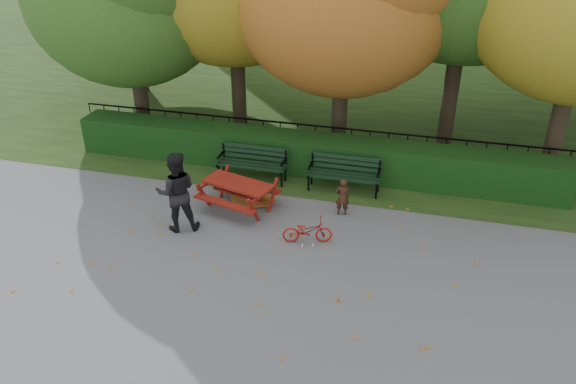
% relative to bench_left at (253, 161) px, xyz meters
% --- Properties ---
extents(ground, '(90.00, 90.00, 0.00)m').
position_rel_bench_left_xyz_m(ground, '(1.30, -3.70, -0.52)').
color(ground, slate).
rests_on(ground, ground).
extents(grass_strip, '(90.00, 90.00, 0.00)m').
position_rel_bench_left_xyz_m(grass_strip, '(1.30, 10.30, -0.51)').
color(grass_strip, '#1A3214').
rests_on(grass_strip, ground).
extents(hedge, '(13.00, 0.90, 1.00)m').
position_rel_bench_left_xyz_m(hedge, '(1.30, 0.80, -0.02)').
color(hedge, black).
rests_on(hedge, ground).
extents(iron_fence, '(14.00, 0.04, 1.02)m').
position_rel_bench_left_xyz_m(iron_fence, '(1.30, 1.60, 0.02)').
color(iron_fence, black).
rests_on(iron_fence, ground).
extents(bench_left, '(1.80, 0.57, 0.88)m').
position_rel_bench_left_xyz_m(bench_left, '(0.00, 0.00, 0.00)').
color(bench_left, black).
rests_on(bench_left, ground).
extents(bench_right, '(1.80, 0.57, 0.88)m').
position_rel_bench_left_xyz_m(bench_right, '(2.40, 0.00, 0.00)').
color(bench_right, black).
rests_on(bench_right, ground).
extents(picnic_table, '(1.93, 1.71, 0.79)m').
position_rel_bench_left_xyz_m(picnic_table, '(0.15, -1.57, 0.02)').
color(picnic_table, maroon).
rests_on(picnic_table, ground).
extents(leaf_pile, '(1.16, 0.82, 0.08)m').
position_rel_bench_left_xyz_m(leaf_pile, '(0.36, -1.12, -0.48)').
color(leaf_pile, brown).
rests_on(leaf_pile, ground).
extents(leaf_scatter, '(9.00, 5.70, 0.01)m').
position_rel_bench_left_xyz_m(leaf_scatter, '(1.30, -3.40, -0.51)').
color(leaf_scatter, brown).
rests_on(leaf_scatter, ground).
extents(child, '(0.37, 0.29, 0.91)m').
position_rel_bench_left_xyz_m(child, '(2.56, -1.20, -0.06)').
color(child, '#391E12').
rests_on(child, ground).
extents(adult, '(1.11, 1.01, 1.84)m').
position_rel_bench_left_xyz_m(adult, '(-0.84, -2.73, 0.40)').
color(adult, black).
rests_on(adult, ground).
extents(bicycle, '(1.13, 0.64, 0.56)m').
position_rel_bench_left_xyz_m(bicycle, '(2.05, -2.55, -0.24)').
color(bicycle, '#A7170F').
rests_on(bicycle, ground).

